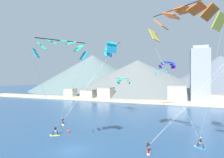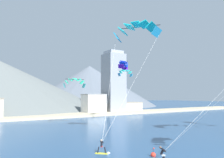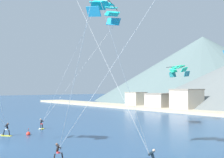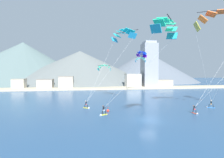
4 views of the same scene
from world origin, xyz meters
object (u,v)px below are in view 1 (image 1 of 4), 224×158
(kitesurfer_near_lead, at_px, (63,123))
(parafoil_kite_near_trail, at_px, (61,48))
(kitesurfer_near_trail, at_px, (54,133))
(parafoil_kite_distant_high_outer, at_px, (162,72))
(kitesurfer_far_left, at_px, (148,151))
(parafoil_kite_distant_low_drift, at_px, (123,80))
(race_marker_buoy, at_px, (69,131))
(parafoil_kite_mid_center, at_px, (183,19))
(parafoil_kite_near_lead, at_px, (110,48))
(kitesurfer_mid_center, at_px, (199,145))
(parafoil_kite_distant_mid_solo, at_px, (167,64))

(kitesurfer_near_lead, xyz_separation_m, parafoil_kite_near_trail, (10.46, -14.52, 13.31))
(kitesurfer_near_trail, bearing_deg, parafoil_kite_distant_high_outer, 60.46)
(kitesurfer_far_left, bearing_deg, parafoil_kite_distant_low_drift, 112.61)
(parafoil_kite_near_trail, distance_m, race_marker_buoy, 18.56)
(parafoil_kite_mid_center, bearing_deg, race_marker_buoy, 166.09)
(parafoil_kite_near_trail, bearing_deg, kitesurfer_near_trail, 133.19)
(parafoil_kite_mid_center, bearing_deg, kitesurfer_near_lead, 160.13)
(parafoil_kite_near_lead, bearing_deg, kitesurfer_near_trail, -118.44)
(parafoil_kite_near_lead, bearing_deg, kitesurfer_far_left, -51.23)
(parafoil_kite_distant_high_outer, bearing_deg, kitesurfer_far_left, -88.41)
(kitesurfer_far_left, relative_size, parafoil_kite_near_trail, 0.13)
(parafoil_kite_distant_high_outer, relative_size, parafoil_kite_distant_low_drift, 0.79)
(kitesurfer_mid_center, relative_size, parafoil_kite_near_trail, 0.13)
(kitesurfer_mid_center, xyz_separation_m, parafoil_kite_distant_low_drift, (-19.88, 27.25, 9.01))
(kitesurfer_mid_center, bearing_deg, parafoil_kite_distant_high_outer, 106.43)
(parafoil_kite_near_lead, height_order, parafoil_kite_mid_center, parafoil_kite_mid_center)
(kitesurfer_mid_center, height_order, race_marker_buoy, kitesurfer_mid_center)
(parafoil_kite_mid_center, height_order, parafoil_kite_distant_high_outer, parafoil_kite_mid_center)
(parafoil_kite_near_lead, relative_size, parafoil_kite_distant_high_outer, 4.30)
(kitesurfer_near_lead, height_order, kitesurfer_near_trail, kitesurfer_near_trail)
(parafoil_kite_mid_center, xyz_separation_m, parafoil_kite_distant_high_outer, (-5.11, 30.51, -5.20))
(parafoil_kite_near_trail, xyz_separation_m, parafoil_kite_mid_center, (13.40, 5.90, 3.59))
(parafoil_kite_distant_high_outer, xyz_separation_m, parafoil_kite_distant_low_drift, (-12.45, 2.04, -2.68))
(parafoil_kite_near_trail, relative_size, parafoil_kite_mid_center, 0.77)
(kitesurfer_mid_center, xyz_separation_m, parafoil_kite_near_lead, (-17.18, 8.53, 16.49))
(kitesurfer_near_lead, height_order, parafoil_kite_mid_center, parafoil_kite_mid_center)
(race_marker_buoy, bearing_deg, parafoil_kite_near_trail, -59.07)
(parafoil_kite_near_lead, distance_m, race_marker_buoy, 19.68)
(parafoil_kite_distant_high_outer, bearing_deg, parafoil_kite_mid_center, -80.49)
(kitesurfer_near_trail, xyz_separation_m, race_marker_buoy, (1.21, 2.62, -0.36))
(parafoil_kite_near_trail, bearing_deg, parafoil_kite_distant_high_outer, 77.17)
(parafoil_kite_mid_center, distance_m, parafoil_kite_distant_mid_solo, 33.52)
(kitesurfer_near_lead, height_order, kitesurfer_mid_center, kitesurfer_mid_center)
(kitesurfer_far_left, relative_size, parafoil_kite_mid_center, 0.10)
(kitesurfer_far_left, bearing_deg, parafoil_kite_mid_center, -8.74)
(kitesurfer_near_lead, distance_m, parafoil_kite_near_lead, 19.51)
(kitesurfer_near_lead, distance_m, parafoil_kite_distant_high_outer, 31.10)
(kitesurfer_mid_center, bearing_deg, kitesurfer_near_trail, -172.71)
(kitesurfer_near_lead, xyz_separation_m, kitesurfer_mid_center, (26.18, -3.33, 0.02))
(kitesurfer_mid_center, xyz_separation_m, kitesurfer_far_left, (-6.60, -4.64, -0.04))
(parafoil_kite_mid_center, distance_m, parafoil_kite_distant_high_outer, 31.37)
(kitesurfer_near_trail, bearing_deg, parafoil_kite_distant_low_drift, 83.33)
(kitesurfer_near_trail, height_order, parafoil_kite_near_lead, parafoil_kite_near_lead)
(kitesurfer_near_trail, relative_size, kitesurfer_far_left, 0.99)
(kitesurfer_mid_center, bearing_deg, parafoil_kite_distant_mid_solo, 101.97)
(parafoil_kite_distant_low_drift, distance_m, race_marker_buoy, 29.25)
(parafoil_kite_near_lead, xyz_separation_m, parafoil_kite_near_trail, (1.46, -19.72, -3.20))
(kitesurfer_near_lead, height_order, parafoil_kite_distant_high_outer, parafoil_kite_distant_high_outer)
(kitesurfer_far_left, bearing_deg, kitesurfer_near_trail, 174.42)
(parafoil_kite_mid_center, height_order, parafoil_kite_distant_low_drift, parafoil_kite_mid_center)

